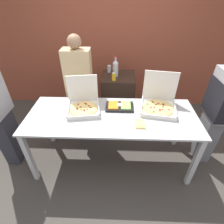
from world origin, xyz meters
name	(u,v)px	position (x,y,z in m)	size (l,w,h in m)	color
ground_plane	(112,159)	(0.00, 0.00, 0.00)	(16.00, 16.00, 0.00)	#423D38
brick_wall_behind	(115,39)	(0.00, 1.70, 1.40)	(10.00, 0.06, 2.80)	brown
buffet_table	(112,121)	(0.00, 0.00, 0.76)	(2.20, 0.84, 0.87)	#B7BABF
pizza_box_far_left	(159,102)	(0.62, 0.21, 0.95)	(0.52, 0.53, 0.45)	silver
pizza_box_near_right	(83,104)	(-0.39, 0.14, 0.94)	(0.47, 0.49, 0.41)	silver
paper_plate_front_center	(140,124)	(0.34, -0.18, 0.88)	(0.24, 0.24, 0.03)	white
veggie_tray	(120,106)	(0.10, 0.18, 0.89)	(0.37, 0.24, 0.05)	black
sideboard_podium	(118,100)	(0.07, 0.99, 0.49)	(0.57, 0.54, 0.97)	black
soda_bottle	(115,68)	(0.02, 0.97, 1.12)	(0.09, 0.09, 0.34)	#B7BCC1
soda_can_silver	(109,69)	(-0.09, 1.13, 1.03)	(0.07, 0.07, 0.12)	silver
soda_can_colored	(114,77)	(0.00, 0.81, 1.03)	(0.07, 0.07, 0.12)	gold
person_guest_cap	(80,89)	(-0.53, 0.62, 0.90)	(0.40, 0.22, 1.71)	black
person_server_vest	(218,108)	(1.39, 0.13, 0.92)	(0.24, 0.42, 1.64)	slate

